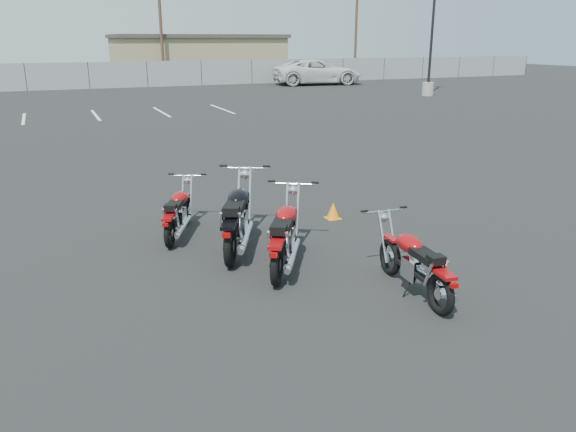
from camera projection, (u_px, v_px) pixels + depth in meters
name	position (u px, v px, depth m)	size (l,w,h in m)	color
ground	(292.00, 270.00, 8.47)	(120.00, 120.00, 0.00)	black
motorcycle_front_red	(178.00, 213.00, 9.84)	(1.15, 1.81, 0.92)	black
motorcycle_second_black	(238.00, 218.00, 9.19)	(1.49, 2.30, 1.17)	black
motorcycle_third_red	(415.00, 263.00, 7.57)	(0.75, 1.94, 0.95)	black
motorcycle_rear_red	(285.00, 235.00, 8.49)	(1.52, 2.08, 1.08)	black
training_cone_near	(333.00, 211.00, 10.84)	(0.27, 0.27, 0.32)	orange
light_pole_east	(431.00, 44.00, 33.52)	(0.80, 0.70, 11.25)	gray
chainlink_fence	(89.00, 76.00, 38.84)	(80.06, 0.06, 1.80)	gray
tan_building_east	(196.00, 56.00, 50.20)	(14.40, 9.40, 3.70)	#93865E
utility_pole_c	(160.00, 21.00, 43.46)	(1.80, 0.24, 9.00)	#402B1E
utility_pole_d	(356.00, 23.00, 51.14)	(1.80, 0.24, 9.00)	#402B1E
parking_line_stripes	(60.00, 117.00, 25.03)	(15.12, 4.00, 0.01)	silver
white_van	(318.00, 65.00, 42.36)	(7.70, 3.08, 2.93)	silver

